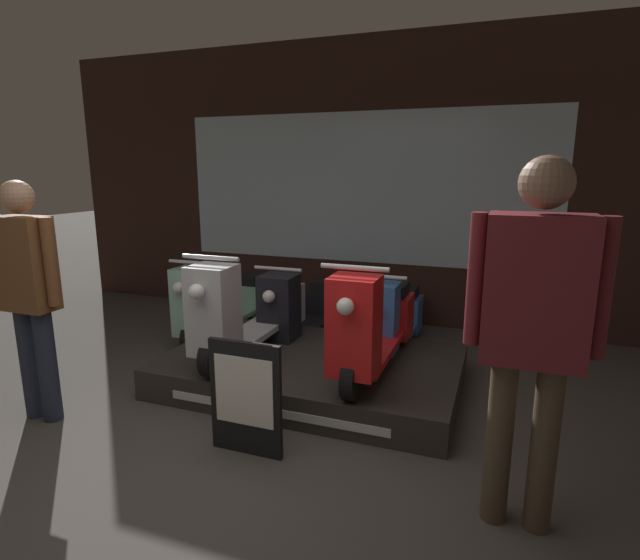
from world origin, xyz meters
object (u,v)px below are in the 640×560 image
(person_right_browsing, at_px, (534,316))
(price_sign_board, at_px, (245,398))
(scooter_display_left, at_px, (250,311))
(scooter_backrow_1, at_px, (302,312))
(scooter_display_right, at_px, (374,325))
(scooter_backrow_2, at_px, (392,321))
(scooter_backrow_0, at_px, (223,304))
(person_left_browsing, at_px, (28,286))

(person_right_browsing, relative_size, price_sign_board, 2.46)
(scooter_display_left, xyz_separation_m, price_sign_board, (0.52, -1.04, -0.23))
(scooter_backrow_1, height_order, person_right_browsing, person_right_browsing)
(scooter_display_right, distance_m, scooter_backrow_2, 0.97)
(price_sign_board, bearing_deg, scooter_backrow_1, 102.19)
(scooter_backrow_0, bearing_deg, scooter_backrow_1, 0.00)
(scooter_display_left, distance_m, person_left_browsing, 1.62)
(scooter_backrow_1, relative_size, scooter_backrow_2, 1.00)
(scooter_display_left, distance_m, price_sign_board, 1.18)
(scooter_backrow_1, distance_m, price_sign_board, 2.02)
(person_right_browsing, bearing_deg, scooter_backrow_1, 134.31)
(scooter_backrow_1, xyz_separation_m, person_left_browsing, (-1.19, -2.07, 0.63))
(scooter_backrow_0, xyz_separation_m, person_left_browsing, (-0.26, -2.07, 0.63))
(scooter_backrow_0, height_order, price_sign_board, scooter_backrow_0)
(scooter_display_left, distance_m, scooter_backrow_0, 1.28)
(scooter_backrow_2, distance_m, person_left_browsing, 3.02)
(scooter_display_left, bearing_deg, scooter_backrow_0, 131.85)
(scooter_display_left, height_order, price_sign_board, scooter_display_left)
(scooter_display_right, xyz_separation_m, price_sign_board, (-0.56, -1.04, -0.23))
(scooter_backrow_0, relative_size, person_left_browsing, 0.97)
(person_left_browsing, bearing_deg, scooter_backrow_0, 82.86)
(scooter_display_right, xyz_separation_m, scooter_backrow_1, (-0.98, 0.93, -0.25))
(scooter_display_left, height_order, scooter_display_right, same)
(scooter_display_right, bearing_deg, scooter_backrow_1, 136.47)
(scooter_display_right, relative_size, scooter_backrow_0, 1.00)
(scooter_display_left, xyz_separation_m, person_right_browsing, (2.11, -1.14, 0.50))
(scooter_display_right, relative_size, scooter_backrow_1, 1.00)
(scooter_display_right, height_order, person_left_browsing, person_left_browsing)
(scooter_backrow_0, distance_m, person_left_browsing, 2.18)
(scooter_display_right, xyz_separation_m, scooter_backrow_2, (-0.06, 0.93, -0.25))
(scooter_backrow_0, xyz_separation_m, scooter_backrow_1, (0.93, 0.00, 0.00))
(scooter_backrow_0, height_order, person_right_browsing, person_right_browsing)
(person_left_browsing, relative_size, price_sign_board, 2.28)
(scooter_backrow_1, distance_m, scooter_backrow_2, 0.93)
(scooter_display_right, xyz_separation_m, scooter_backrow_0, (-1.91, 0.93, -0.25))
(scooter_backrow_0, relative_size, price_sign_board, 2.22)
(scooter_display_right, bearing_deg, scooter_display_left, 180.00)
(scooter_backrow_0, relative_size, scooter_backrow_2, 1.00)
(scooter_backrow_1, bearing_deg, scooter_display_left, -95.57)
(scooter_display_right, relative_size, person_right_browsing, 0.90)
(person_right_browsing, distance_m, price_sign_board, 1.76)
(price_sign_board, bearing_deg, person_left_browsing, -176.49)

